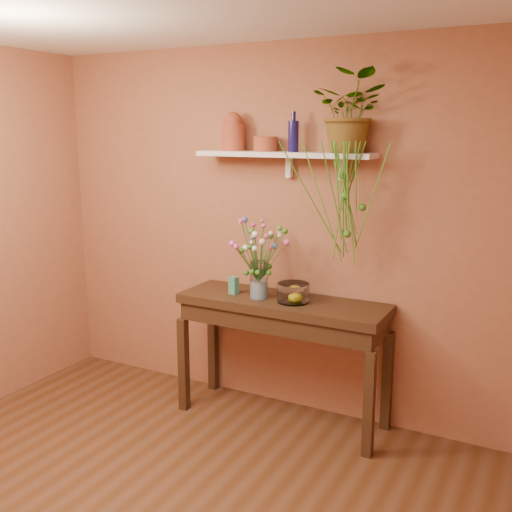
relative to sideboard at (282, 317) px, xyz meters
name	(u,v)px	position (x,y,z in m)	size (l,w,h in m)	color
room	(95,298)	(-0.11, -1.74, 0.57)	(4.04, 4.04, 2.70)	#54321F
sideboard	(282,317)	(0.00, 0.00, 0.00)	(1.50, 0.48, 0.91)	#3E2618
wall_shelf	(285,155)	(-0.05, 0.14, 1.14)	(1.30, 0.24, 0.19)	white
terracotta_jug	(233,132)	(-0.48, 0.15, 1.29)	(0.21, 0.21, 0.28)	#A3402E
terracotta_pot	(265,144)	(-0.22, 0.16, 1.21)	(0.17, 0.17, 0.10)	#A3402E
blue_bottle	(293,136)	(0.00, 0.14, 1.27)	(0.09, 0.09, 0.27)	#151046
spider_plant	(352,112)	(0.42, 0.14, 1.42)	(0.48, 0.41, 0.53)	#346C1B
plant_fronds	(345,197)	(0.44, -0.01, 0.89)	(0.70, 0.29, 0.82)	#346C1B
glass_vase	(259,283)	(-0.16, -0.05, 0.25)	(0.13, 0.13, 0.27)	white
bouquet	(259,244)	(-0.16, -0.06, 0.52)	(0.38, 0.42, 0.44)	#386B28
glass_bowl	(293,293)	(0.09, -0.03, 0.19)	(0.22, 0.22, 0.13)	white
lemon	(295,297)	(0.11, -0.03, 0.17)	(0.07, 0.07, 0.07)	yellow
carton	(234,285)	(-0.38, -0.04, 0.20)	(0.06, 0.05, 0.13)	#2F717F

